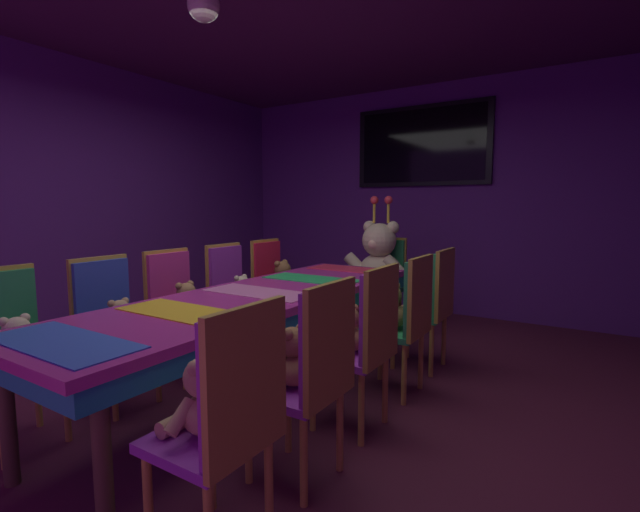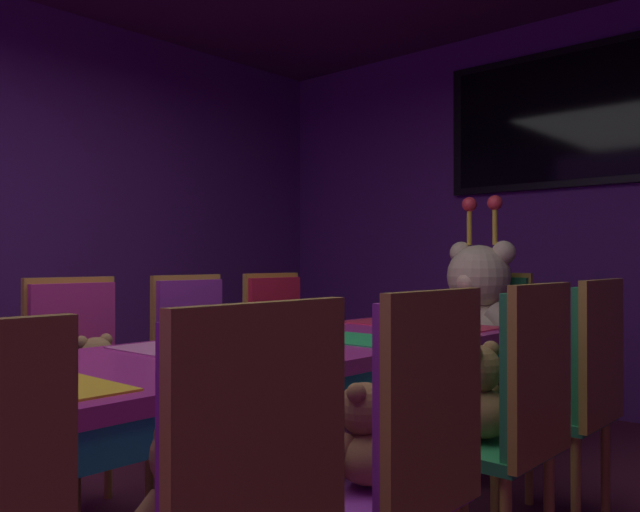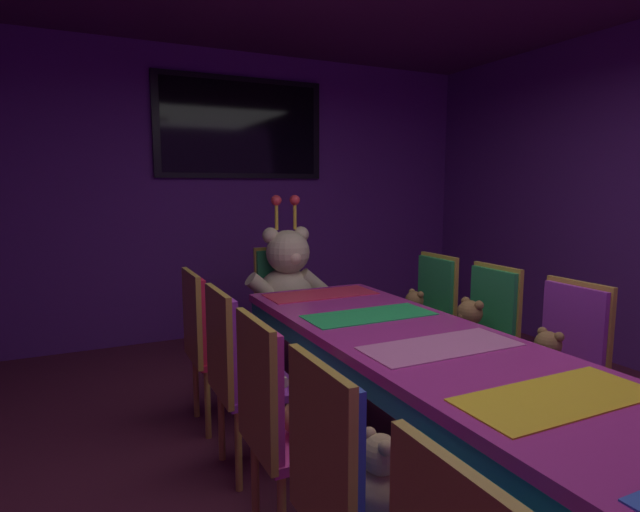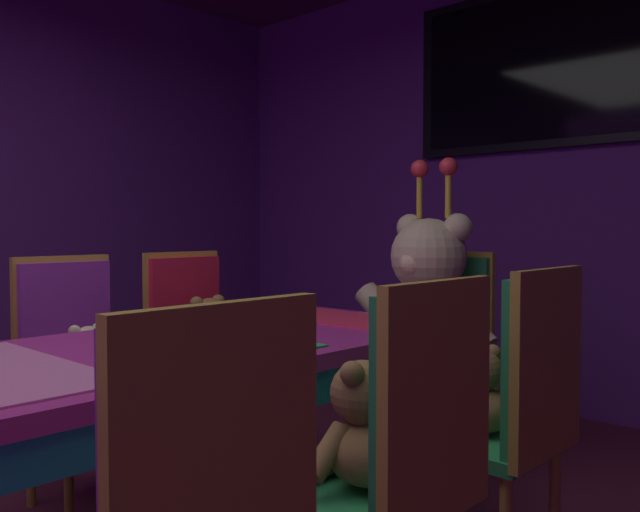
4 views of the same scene
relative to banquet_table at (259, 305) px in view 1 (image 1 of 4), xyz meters
The scene contains 28 objects.
ground_plane 0.66m from the banquet_table, ahead, with size 7.90×7.90×0.00m, color #591E33.
wall_back 3.29m from the banquet_table, 90.00° to the left, with size 5.20×0.12×2.80m, color #59267F.
wall_left 2.70m from the banquet_table, behind, with size 0.12×6.40×2.80m, color #59267F.
banquet_table is the anchor object (origin of this frame).
chair_left_0 1.45m from the banquet_table, 125.32° to the right, with size 0.42×0.41×0.98m.
teddy_left_0 1.37m from the banquet_table, 120.42° to the right, with size 0.23×0.30×0.28m.
chair_left_1 1.01m from the banquet_table, 145.47° to the right, with size 0.42×0.41×0.98m.
teddy_left_1 0.90m from the banquet_table, 140.31° to the right, with size 0.21×0.28×0.26m.
chair_left_2 0.84m from the banquet_table, behind, with size 0.42×0.41×0.98m.
teddy_left_2 0.70m from the banquet_table, behind, with size 0.24×0.31×0.29m.
chair_left_3 1.03m from the banquet_table, 144.32° to the left, with size 0.42×0.41×0.98m.
teddy_left_3 0.92m from the banquet_table, 139.10° to the left, with size 0.22×0.28×0.26m.
chair_left_4 1.46m from the banquet_table, 125.16° to the left, with size 0.42×0.41×0.98m.
teddy_left_4 1.38m from the banquet_table, 120.17° to the left, with size 0.27×0.35×0.33m.
chair_right_0 1.43m from the banquet_table, 54.01° to the right, with size 0.42×0.41×0.98m.
teddy_right_0 1.35m from the banquet_table, 59.02° to the right, with size 0.25×0.33×0.31m.
chair_right_1 1.05m from the banquet_table, 35.47° to the right, with size 0.42×0.41×0.98m.
teddy_right_1 0.93m from the banquet_table, 40.65° to the right, with size 0.24×0.32×0.30m.
chair_right_2 0.84m from the banquet_table, ahead, with size 0.42×0.41×0.98m.
teddy_right_2 0.70m from the banquet_table, ahead, with size 0.23×0.30×0.28m.
chair_right_3 1.03m from the banquet_table, 34.88° to the left, with size 0.42×0.41×0.98m.
teddy_right_3 0.91m from the banquet_table, 40.15° to the left, with size 0.27×0.34×0.32m.
chair_right_4 1.44m from the banquet_table, 54.43° to the left, with size 0.42×0.41×0.98m.
teddy_right_4 1.36m from the banquet_table, 59.34° to the left, with size 0.22×0.29×0.27m.
throne_chair 2.08m from the banquet_table, 90.00° to the left, with size 0.41×0.42×0.98m.
king_teddy_bear 1.91m from the banquet_table, 90.00° to the left, with size 0.75×0.58×0.96m.
wall_tv 3.41m from the banquet_table, 90.00° to the left, with size 1.67×0.06×0.97m.
pendant_light 1.92m from the banquet_table, 135.96° to the right, with size 0.20×0.20×0.20m, color white.
Camera 1 is at (1.93, -2.29, 1.33)m, focal length 25.15 mm.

